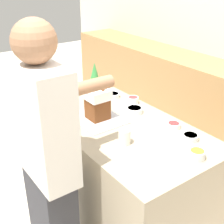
{
  "coord_description": "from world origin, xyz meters",
  "views": [
    {
      "loc": [
        1.62,
        -1.22,
        1.99
      ],
      "look_at": [
        -0.07,
        0.0,
        0.98
      ],
      "focal_mm": 50.0,
      "sensor_mm": 36.0,
      "label": 1
    }
  ],
  "objects_px": {
    "decorative_tree": "(95,80)",
    "candy_bowl_far_right": "(190,137)",
    "mug": "(125,137)",
    "candy_bowl_near_tray_left": "(174,125)",
    "candy_bowl_near_tray_right": "(113,95)",
    "candy_bowl_far_left": "(134,110)",
    "gingerbread_house": "(97,103)",
    "candy_bowl_beside_tree": "(133,100)",
    "candy_bowl_center_rear": "(197,154)",
    "person": "(48,165)",
    "baking_tray": "(98,118)"
  },
  "relations": [
    {
      "from": "candy_bowl_center_rear",
      "to": "candy_bowl_near_tray_left",
      "type": "height_order",
      "value": "candy_bowl_center_rear"
    },
    {
      "from": "candy_bowl_center_rear",
      "to": "candy_bowl_near_tray_left",
      "type": "xyz_separation_m",
      "value": [
        -0.35,
        0.17,
        -0.01
      ]
    },
    {
      "from": "decorative_tree",
      "to": "candy_bowl_far_left",
      "type": "height_order",
      "value": "decorative_tree"
    },
    {
      "from": "candy_bowl_far_left",
      "to": "candy_bowl_beside_tree",
      "type": "xyz_separation_m",
      "value": [
        -0.15,
        0.1,
        0.01
      ]
    },
    {
      "from": "gingerbread_house",
      "to": "mug",
      "type": "distance_m",
      "value": 0.4
    },
    {
      "from": "mug",
      "to": "candy_bowl_near_tray_left",
      "type": "bearing_deg",
      "value": 84.94
    },
    {
      "from": "candy_bowl_far_left",
      "to": "person",
      "type": "height_order",
      "value": "person"
    },
    {
      "from": "candy_bowl_far_right",
      "to": "candy_bowl_near_tray_right",
      "type": "bearing_deg",
      "value": 179.24
    },
    {
      "from": "gingerbread_house",
      "to": "candy_bowl_far_left",
      "type": "bearing_deg",
      "value": 76.0
    },
    {
      "from": "candy_bowl_far_left",
      "to": "candy_bowl_center_rear",
      "type": "height_order",
      "value": "candy_bowl_center_rear"
    },
    {
      "from": "decorative_tree",
      "to": "baking_tray",
      "type": "bearing_deg",
      "value": -30.67
    },
    {
      "from": "gingerbread_house",
      "to": "mug",
      "type": "bearing_deg",
      "value": -7.73
    },
    {
      "from": "baking_tray",
      "to": "candy_bowl_far_right",
      "type": "height_order",
      "value": "candy_bowl_far_right"
    },
    {
      "from": "candy_bowl_center_rear",
      "to": "candy_bowl_beside_tree",
      "type": "distance_m",
      "value": 0.88
    },
    {
      "from": "candy_bowl_center_rear",
      "to": "candy_bowl_far_right",
      "type": "xyz_separation_m",
      "value": [
        -0.17,
        0.14,
        -0.01
      ]
    },
    {
      "from": "candy_bowl_near_tray_right",
      "to": "gingerbread_house",
      "type": "bearing_deg",
      "value": -51.6
    },
    {
      "from": "gingerbread_house",
      "to": "candy_bowl_center_rear",
      "type": "xyz_separation_m",
      "value": [
        0.78,
        0.19,
        -0.1
      ]
    },
    {
      "from": "decorative_tree",
      "to": "person",
      "type": "bearing_deg",
      "value": -48.62
    },
    {
      "from": "candy_bowl_beside_tree",
      "to": "candy_bowl_near_tray_left",
      "type": "xyz_separation_m",
      "value": [
        0.5,
        -0.04,
        -0.01
      ]
    },
    {
      "from": "candy_bowl_near_tray_right",
      "to": "candy_bowl_far_left",
      "type": "height_order",
      "value": "candy_bowl_far_left"
    },
    {
      "from": "gingerbread_house",
      "to": "mug",
      "type": "height_order",
      "value": "gingerbread_house"
    },
    {
      "from": "gingerbread_house",
      "to": "decorative_tree",
      "type": "relative_size",
      "value": 1.03
    },
    {
      "from": "candy_bowl_far_left",
      "to": "candy_bowl_near_tray_right",
      "type": "bearing_deg",
      "value": 172.18
    },
    {
      "from": "candy_bowl_far_left",
      "to": "mug",
      "type": "distance_m",
      "value": 0.47
    },
    {
      "from": "candy_bowl_center_rear",
      "to": "gingerbread_house",
      "type": "bearing_deg",
      "value": -166.22
    },
    {
      "from": "candy_bowl_far_left",
      "to": "candy_bowl_center_rear",
      "type": "bearing_deg",
      "value": -8.28
    },
    {
      "from": "gingerbread_house",
      "to": "candy_bowl_near_tray_right",
      "type": "distance_m",
      "value": 0.45
    },
    {
      "from": "decorative_tree",
      "to": "candy_bowl_far_left",
      "type": "bearing_deg",
      "value": 8.44
    },
    {
      "from": "candy_bowl_near_tray_left",
      "to": "candy_bowl_center_rear",
      "type": "bearing_deg",
      "value": -25.63
    },
    {
      "from": "decorative_tree",
      "to": "candy_bowl_far_right",
      "type": "distance_m",
      "value": 1.01
    },
    {
      "from": "baking_tray",
      "to": "candy_bowl_far_left",
      "type": "relative_size",
      "value": 3.04
    },
    {
      "from": "gingerbread_house",
      "to": "candy_bowl_far_left",
      "type": "xyz_separation_m",
      "value": [
        0.07,
        0.3,
        -0.11
      ]
    },
    {
      "from": "baking_tray",
      "to": "candy_bowl_center_rear",
      "type": "bearing_deg",
      "value": 13.79
    },
    {
      "from": "candy_bowl_far_right",
      "to": "gingerbread_house",
      "type": "bearing_deg",
      "value": -151.55
    },
    {
      "from": "baking_tray",
      "to": "candy_bowl_near_tray_right",
      "type": "relative_size",
      "value": 3.56
    },
    {
      "from": "candy_bowl_far_left",
      "to": "candy_bowl_near_tray_left",
      "type": "height_order",
      "value": "candy_bowl_far_left"
    },
    {
      "from": "candy_bowl_center_rear",
      "to": "candy_bowl_far_right",
      "type": "relative_size",
      "value": 0.92
    },
    {
      "from": "candy_bowl_near_tray_right",
      "to": "candy_bowl_far_right",
      "type": "height_order",
      "value": "candy_bowl_far_right"
    },
    {
      "from": "candy_bowl_center_rear",
      "to": "candy_bowl_beside_tree",
      "type": "bearing_deg",
      "value": 166.39
    },
    {
      "from": "decorative_tree",
      "to": "candy_bowl_far_right",
      "type": "xyz_separation_m",
      "value": [
        1.0,
        0.1,
        -0.13
      ]
    },
    {
      "from": "decorative_tree",
      "to": "candy_bowl_near_tray_left",
      "type": "height_order",
      "value": "decorative_tree"
    },
    {
      "from": "gingerbread_house",
      "to": "decorative_tree",
      "type": "distance_m",
      "value": 0.45
    },
    {
      "from": "mug",
      "to": "candy_bowl_near_tray_right",
      "type": "bearing_deg",
      "value": 149.21
    },
    {
      "from": "candy_bowl_far_right",
      "to": "candy_bowl_beside_tree",
      "type": "relative_size",
      "value": 1.16
    },
    {
      "from": "decorative_tree",
      "to": "mug",
      "type": "relative_size",
      "value": 3.03
    },
    {
      "from": "decorative_tree",
      "to": "mug",
      "type": "xyz_separation_m",
      "value": [
        0.78,
        -0.28,
        -0.1
      ]
    },
    {
      "from": "candy_bowl_far_right",
      "to": "mug",
      "type": "distance_m",
      "value": 0.44
    },
    {
      "from": "gingerbread_house",
      "to": "candy_bowl_near_tray_left",
      "type": "xyz_separation_m",
      "value": [
        0.43,
        0.36,
        -0.11
      ]
    },
    {
      "from": "decorative_tree",
      "to": "candy_bowl_far_right",
      "type": "height_order",
      "value": "decorative_tree"
    },
    {
      "from": "candy_bowl_near_tray_right",
      "to": "person",
      "type": "relative_size",
      "value": 0.06
    }
  ]
}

